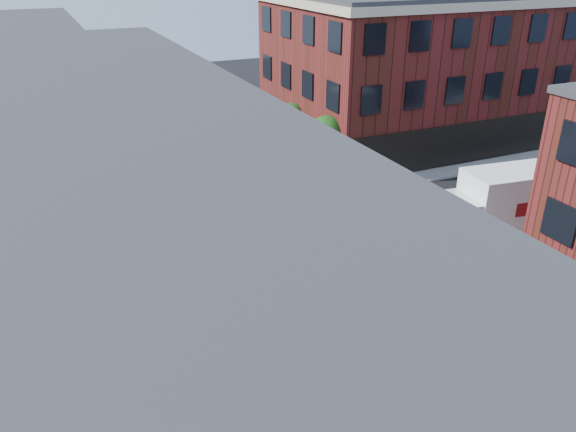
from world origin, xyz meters
The scene contains 8 objects.
ground centered at (0.00, 0.00, 0.00)m, with size 120.00×120.00×0.00m, color black.
sidewalk_ne centered at (21.00, 21.00, 0.07)m, with size 30.00×30.00×0.15m, color gray.
building_ne centered at (20.50, 16.00, 6.00)m, with size 25.00×16.00×12.00m, color #471911.
tree_near centered at (7.56, 9.98, 3.16)m, with size 2.69×2.69×4.49m.
tree_far centered at (7.56, 15.98, 2.87)m, with size 2.43×2.43×4.07m.
signal_pole centered at (-6.72, -6.68, 2.86)m, with size 1.29×1.24×4.60m.
box_truck centered at (12.45, -2.71, 2.13)m, with size 9.27×3.79×4.10m.
traffic_cone centered at (-3.89, -5.70, 0.32)m, with size 0.45×0.45×0.67m.
Camera 1 is at (-11.02, -24.23, 15.19)m, focal length 35.00 mm.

